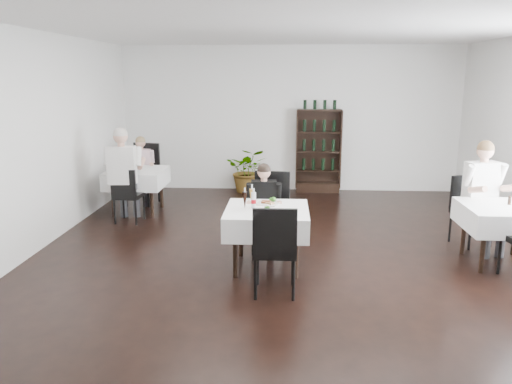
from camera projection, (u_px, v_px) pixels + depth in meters
The scene contains 22 objects.
room_shell at pixel (292, 151), 6.03m from camera, with size 9.00×9.00×9.00m.
wine_shelf at pixel (318, 152), 10.34m from camera, with size 0.90×0.28×1.75m.
main_table at pixel (267, 220), 6.25m from camera, with size 1.03×1.03×0.77m.
left_table at pixel (137, 178), 8.82m from camera, with size 0.98×0.98×0.77m.
right_table at pixel (502, 217), 6.36m from camera, with size 0.98×0.98×0.77m.
potted_tree at pixel (248, 170), 10.40m from camera, with size 0.84×0.73×0.93m, color #285C1F.
main_chair_far at pixel (271, 206), 6.94m from camera, with size 0.53×0.53×1.08m.
main_chair_near at pixel (275, 245), 5.41m from camera, with size 0.47×0.48×1.03m.
left_chair_far at pixel (144, 169), 9.48m from camera, with size 0.61×0.61×1.14m.
left_chair_near at pixel (127, 192), 8.17m from camera, with size 0.46×0.46×0.92m.
right_chair_far at pixel (469, 205), 7.19m from camera, with size 0.59×0.60×0.99m.
diner_main at pixel (264, 202), 6.72m from camera, with size 0.48×0.48×1.24m.
diner_left_far at pixel (141, 165), 9.40m from camera, with size 0.53×0.55×1.28m.
diner_left_near at pixel (124, 168), 8.14m from camera, with size 0.62×0.63×1.59m.
diner_right_far at pixel (485, 188), 6.79m from camera, with size 0.64×0.67×1.54m.
plate_far at pixel (269, 203), 6.43m from camera, with size 0.34×0.34×0.09m.
plate_near at pixel (264, 211), 6.05m from camera, with size 0.27×0.27×0.07m.
pilsner_dark at pixel (245, 200), 6.16m from camera, with size 0.06×0.06×0.27m.
pilsner_lager at pixel (252, 198), 6.25m from camera, with size 0.07×0.07×0.29m.
coke_bottle at pixel (254, 200), 6.21m from camera, with size 0.06×0.06×0.25m.
napkin_cutlery at pixel (286, 212), 6.01m from camera, with size 0.24×0.22×0.02m.
pepper_mill at pixel (510, 201), 6.39m from camera, with size 0.04×0.04×0.11m, color black.
Camera 1 is at (-0.07, -6.00, 2.38)m, focal length 35.00 mm.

